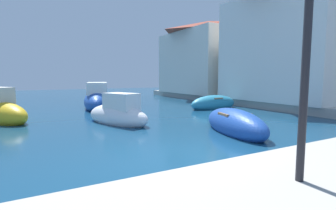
{
  "coord_description": "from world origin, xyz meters",
  "views": [
    {
      "loc": [
        -3.47,
        -5.85,
        2.11
      ],
      "look_at": [
        4.28,
        8.15,
        0.38
      ],
      "focal_mm": 28.19,
      "sensor_mm": 36.0,
      "label": 1
    }
  ],
  "objects_px": {
    "moored_boat_0": "(98,100)",
    "waterfront_building_main": "(294,40)",
    "waterfront_building_annex": "(208,57)",
    "quayside_lamp_post": "(307,33)",
    "moored_boat_1": "(0,112)",
    "moored_boat_4": "(235,124)",
    "quayside_tree": "(279,59)",
    "moored_boat_6": "(118,114)",
    "moored_boat_8": "(214,104)"
  },
  "relations": [
    {
      "from": "moored_boat_1",
      "to": "moored_boat_6",
      "type": "relative_size",
      "value": 1.03
    },
    {
      "from": "moored_boat_0",
      "to": "waterfront_building_annex",
      "type": "relative_size",
      "value": 0.65
    },
    {
      "from": "waterfront_building_annex",
      "to": "quayside_lamp_post",
      "type": "xyz_separation_m",
      "value": [
        -12.77,
        -19.04,
        -1.36
      ]
    },
    {
      "from": "moored_boat_1",
      "to": "moored_boat_6",
      "type": "xyz_separation_m",
      "value": [
        4.66,
        -3.01,
        -0.05
      ]
    },
    {
      "from": "waterfront_building_annex",
      "to": "quayside_tree",
      "type": "relative_size",
      "value": 2.15
    },
    {
      "from": "moored_boat_8",
      "to": "quayside_tree",
      "type": "xyz_separation_m",
      "value": [
        6.41,
        0.09,
        3.11
      ]
    },
    {
      "from": "moored_boat_0",
      "to": "moored_boat_4",
      "type": "height_order",
      "value": "moored_boat_0"
    },
    {
      "from": "quayside_lamp_post",
      "to": "moored_boat_8",
      "type": "bearing_deg",
      "value": 56.84
    },
    {
      "from": "quayside_lamp_post",
      "to": "moored_boat_6",
      "type": "bearing_deg",
      "value": 89.91
    },
    {
      "from": "moored_boat_0",
      "to": "moored_boat_8",
      "type": "xyz_separation_m",
      "value": [
        6.63,
        -4.15,
        -0.23
      ]
    },
    {
      "from": "waterfront_building_main",
      "to": "quayside_lamp_post",
      "type": "relative_size",
      "value": 2.39
    },
    {
      "from": "moored_boat_0",
      "to": "moored_boat_4",
      "type": "relative_size",
      "value": 1.46
    },
    {
      "from": "moored_boat_4",
      "to": "waterfront_building_annex",
      "type": "height_order",
      "value": "waterfront_building_annex"
    },
    {
      "from": "quayside_lamp_post",
      "to": "quayside_tree",
      "type": "relative_size",
      "value": 0.84
    },
    {
      "from": "moored_boat_0",
      "to": "moored_boat_8",
      "type": "bearing_deg",
      "value": -106.21
    },
    {
      "from": "moored_boat_0",
      "to": "quayside_lamp_post",
      "type": "bearing_deg",
      "value": -167.01
    },
    {
      "from": "moored_boat_4",
      "to": "moored_boat_6",
      "type": "height_order",
      "value": "moored_boat_6"
    },
    {
      "from": "moored_boat_6",
      "to": "quayside_tree",
      "type": "xyz_separation_m",
      "value": [
        13.79,
        2.52,
        3.0
      ]
    },
    {
      "from": "moored_boat_0",
      "to": "moored_boat_8",
      "type": "relative_size",
      "value": 1.59
    },
    {
      "from": "moored_boat_0",
      "to": "waterfront_building_main",
      "type": "relative_size",
      "value": 0.69
    },
    {
      "from": "moored_boat_6",
      "to": "moored_boat_8",
      "type": "xyz_separation_m",
      "value": [
        7.38,
        2.43,
        -0.11
      ]
    },
    {
      "from": "moored_boat_4",
      "to": "waterfront_building_annex",
      "type": "bearing_deg",
      "value": -19.5
    },
    {
      "from": "moored_boat_8",
      "to": "quayside_lamp_post",
      "type": "xyz_separation_m",
      "value": [
        -7.39,
        -11.31,
        2.42
      ]
    },
    {
      "from": "moored_boat_8",
      "to": "quayside_lamp_post",
      "type": "bearing_deg",
      "value": -128.25
    },
    {
      "from": "moored_boat_1",
      "to": "moored_boat_8",
      "type": "height_order",
      "value": "moored_boat_1"
    },
    {
      "from": "moored_boat_8",
      "to": "moored_boat_1",
      "type": "bearing_deg",
      "value": 172.12
    },
    {
      "from": "moored_boat_4",
      "to": "quayside_lamp_post",
      "type": "height_order",
      "value": "quayside_lamp_post"
    },
    {
      "from": "moored_boat_0",
      "to": "moored_boat_1",
      "type": "xyz_separation_m",
      "value": [
        -5.4,
        -3.56,
        -0.07
      ]
    },
    {
      "from": "moored_boat_8",
      "to": "quayside_tree",
      "type": "height_order",
      "value": "quayside_tree"
    },
    {
      "from": "moored_boat_4",
      "to": "waterfront_building_main",
      "type": "relative_size",
      "value": 0.47
    },
    {
      "from": "moored_boat_0",
      "to": "waterfront_building_annex",
      "type": "height_order",
      "value": "waterfront_building_annex"
    },
    {
      "from": "moored_boat_1",
      "to": "quayside_tree",
      "type": "height_order",
      "value": "quayside_tree"
    },
    {
      "from": "moored_boat_4",
      "to": "moored_boat_8",
      "type": "relative_size",
      "value": 1.08
    },
    {
      "from": "waterfront_building_annex",
      "to": "moored_boat_4",
      "type": "bearing_deg",
      "value": -123.95
    },
    {
      "from": "moored_boat_0",
      "to": "moored_boat_1",
      "type": "height_order",
      "value": "moored_boat_0"
    },
    {
      "from": "quayside_tree",
      "to": "moored_boat_6",
      "type": "bearing_deg",
      "value": -169.64
    },
    {
      "from": "moored_boat_6",
      "to": "moored_boat_8",
      "type": "relative_size",
      "value": 1.02
    },
    {
      "from": "quayside_lamp_post",
      "to": "moored_boat_1",
      "type": "bearing_deg",
      "value": 111.33
    },
    {
      "from": "waterfront_building_annex",
      "to": "quayside_lamp_post",
      "type": "distance_m",
      "value": 22.96
    },
    {
      "from": "quayside_lamp_post",
      "to": "quayside_tree",
      "type": "bearing_deg",
      "value": 39.57
    },
    {
      "from": "moored_boat_8",
      "to": "waterfront_building_main",
      "type": "xyz_separation_m",
      "value": [
        5.38,
        -1.85,
        4.31
      ]
    },
    {
      "from": "moored_boat_6",
      "to": "waterfront_building_main",
      "type": "relative_size",
      "value": 0.45
    },
    {
      "from": "moored_boat_1",
      "to": "waterfront_building_annex",
      "type": "distance_m",
      "value": 19.17
    },
    {
      "from": "moored_boat_0",
      "to": "quayside_tree",
      "type": "distance_m",
      "value": 13.96
    },
    {
      "from": "quayside_lamp_post",
      "to": "moored_boat_4",
      "type": "bearing_deg",
      "value": 56.42
    },
    {
      "from": "quayside_tree",
      "to": "moored_boat_8",
      "type": "bearing_deg",
      "value": -179.16
    },
    {
      "from": "moored_boat_0",
      "to": "quayside_lamp_post",
      "type": "relative_size",
      "value": 1.66
    },
    {
      "from": "quayside_lamp_post",
      "to": "moored_boat_0",
      "type": "bearing_deg",
      "value": 87.19
    },
    {
      "from": "moored_boat_8",
      "to": "waterfront_building_main",
      "type": "relative_size",
      "value": 0.44
    },
    {
      "from": "moored_boat_4",
      "to": "quayside_tree",
      "type": "distance_m",
      "value": 12.79
    }
  ]
}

